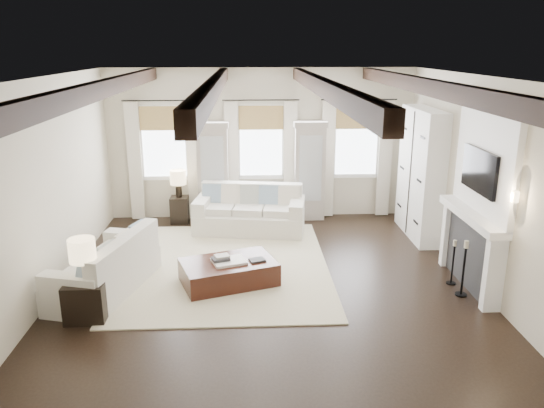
{
  "coord_description": "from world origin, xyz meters",
  "views": [
    {
      "loc": [
        -0.32,
        -7.47,
        3.62
      ],
      "look_at": [
        0.09,
        0.78,
        1.15
      ],
      "focal_mm": 35.0,
      "sensor_mm": 36.0,
      "label": 1
    }
  ],
  "objects_px": {
    "sofa_left": "(109,269)",
    "side_table_front": "(87,300)",
    "side_table_back": "(180,210)",
    "ottoman": "(229,272)",
    "sofa_back": "(250,213)"
  },
  "relations": [
    {
      "from": "sofa_back",
      "to": "sofa_left",
      "type": "bearing_deg",
      "value": -129.28
    },
    {
      "from": "sofa_back",
      "to": "side_table_back",
      "type": "height_order",
      "value": "sofa_back"
    },
    {
      "from": "ottoman",
      "to": "sofa_left",
      "type": "bearing_deg",
      "value": 166.36
    },
    {
      "from": "sofa_left",
      "to": "ottoman",
      "type": "relative_size",
      "value": 1.56
    },
    {
      "from": "side_table_back",
      "to": "ottoman",
      "type": "bearing_deg",
      "value": -70.13
    },
    {
      "from": "sofa_back",
      "to": "side_table_front",
      "type": "height_order",
      "value": "sofa_back"
    },
    {
      "from": "sofa_back",
      "to": "ottoman",
      "type": "height_order",
      "value": "sofa_back"
    },
    {
      "from": "sofa_left",
      "to": "side_table_front",
      "type": "distance_m",
      "value": 0.85
    },
    {
      "from": "sofa_left",
      "to": "side_table_back",
      "type": "height_order",
      "value": "sofa_left"
    },
    {
      "from": "sofa_left",
      "to": "ottoman",
      "type": "bearing_deg",
      "value": 5.26
    },
    {
      "from": "sofa_left",
      "to": "ottoman",
      "type": "distance_m",
      "value": 1.83
    },
    {
      "from": "sofa_back",
      "to": "sofa_left",
      "type": "relative_size",
      "value": 1.03
    },
    {
      "from": "sofa_left",
      "to": "ottoman",
      "type": "height_order",
      "value": "sofa_left"
    },
    {
      "from": "sofa_back",
      "to": "side_table_front",
      "type": "distance_m",
      "value": 4.19
    },
    {
      "from": "sofa_back",
      "to": "side_table_back",
      "type": "bearing_deg",
      "value": 157.8
    }
  ]
}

